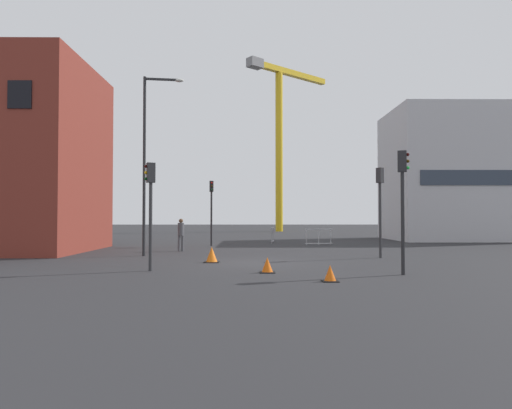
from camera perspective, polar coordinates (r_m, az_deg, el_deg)
ground at (r=18.67m, az=0.17°, el=-7.42°), size 160.00×160.00×0.00m
brick_building at (r=28.22m, az=-28.91°, el=5.17°), size 8.91×8.18×10.20m
office_block at (r=40.19m, az=24.73°, el=3.39°), size 11.63×7.72×10.47m
construction_crane at (r=56.86m, az=3.05°, el=10.19°), size 10.67×8.88×20.72m
streetlamp_tall at (r=22.65m, az=-13.49°, el=6.55°), size 1.94×0.40×8.76m
traffic_light_island at (r=15.59m, az=18.14°, el=1.57°), size 0.39×0.33×4.10m
traffic_light_corner at (r=16.28m, az=-13.26°, el=0.82°), size 0.39×0.33×3.82m
traffic_light_far at (r=29.10m, az=-5.68°, el=0.26°), size 0.28×0.39×4.20m
traffic_light_near at (r=21.52m, az=15.47°, el=0.85°), size 0.36×0.38×4.17m
pedestrian_walking at (r=24.93m, az=-9.52°, el=-3.49°), size 0.34×0.34×1.78m
safety_barrier_left_run at (r=32.41m, az=2.13°, el=-3.88°), size 0.31×1.88×1.08m
safety_barrier_rear at (r=30.24m, az=7.97°, el=-4.04°), size 1.84×0.29×1.08m
traffic_cone_on_verge at (r=13.61m, az=9.39°, el=-8.70°), size 0.48×0.48×0.49m
traffic_cone_striped at (r=18.91m, az=-5.64°, el=-6.42°), size 0.64×0.64×0.65m
traffic_cone_by_barrier at (r=15.47m, az=1.45°, el=-7.76°), size 0.52×0.52×0.53m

